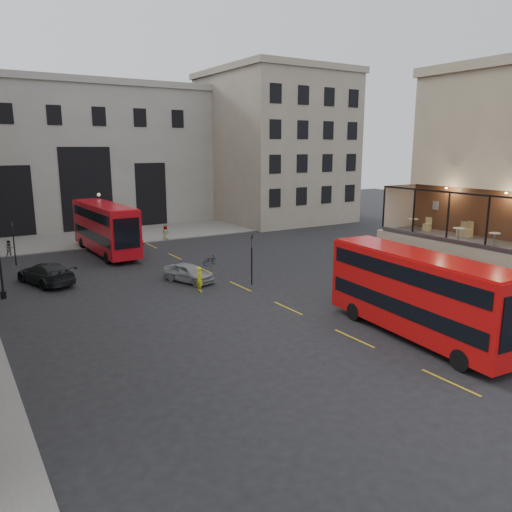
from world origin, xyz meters
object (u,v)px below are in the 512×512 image
bus_far (105,226)px  cyclist (200,279)px  car_c (46,273)px  cafe_table_mid (459,232)px  pedestrian_c (107,230)px  traffic_light_far (13,238)px  cafe_table_far (413,223)px  bicycle (210,260)px  cafe_chair_b (467,232)px  cafe_table_near (494,237)px  pedestrian_a (9,249)px  traffic_light_near (252,253)px  cafe_chair_d (427,227)px  street_lamp_b (101,221)px  street_lamp_a (0,264)px  car_a (189,273)px  cafe_chair_c (462,232)px  car_b (125,240)px  pedestrian_b (118,244)px  pedestrian_d (166,233)px  bus_near (418,291)px

bus_far → cyclist: 16.43m
car_c → cafe_table_mid: bearing=115.5°
cyclist → pedestrian_c: size_ratio=0.95×
traffic_light_far → cafe_table_far: size_ratio=4.56×
bicycle → pedestrian_c: pedestrian_c is taller
cafe_table_far → cafe_chair_b: 3.46m
cafe_table_near → pedestrian_a: bearing=121.4°
traffic_light_near → cafe_chair_d: 12.28m
pedestrian_a → cafe_chair_b: size_ratio=1.61×
street_lamp_b → pedestrian_a: street_lamp_b is taller
street_lamp_a → cyclist: (11.95, -5.56, -1.49)m
bicycle → pedestrian_a: pedestrian_a is taller
cafe_table_far → car_a: bearing=132.2°
cafe_table_mid → car_a: bearing=122.8°
car_c → cafe_table_near: (19.86, -22.66, 4.28)m
cafe_table_near → cafe_chair_c: bearing=68.7°
cafe_chair_c → street_lamp_a: bearing=144.0°
traffic_light_far → car_b: traffic_light_far is taller
car_b → cafe_table_far: cafe_table_far is taller
bicycle → pedestrian_b: size_ratio=0.91×
bus_far → cafe_table_far: cafe_table_far is taller
traffic_light_far → cafe_table_near: cafe_table_near is taller
traffic_light_far → street_lamp_a: (-2.00, -10.00, -0.03)m
traffic_light_far → pedestrian_c: size_ratio=2.01×
cafe_table_near → pedestrian_d: bearing=99.1°
pedestrian_b → pedestrian_d: bearing=-22.0°
street_lamp_a → traffic_light_near: bearing=-20.6°
street_lamp_b → car_b: (1.59, -2.78, -1.68)m
bus_far → traffic_light_far: bearing=-175.3°
traffic_light_far → bus_near: bus_near is taller
car_b → pedestrian_b: bearing=-136.5°
cyclist → cafe_chair_b: size_ratio=1.86×
pedestrian_b → traffic_light_far: bearing=129.6°
street_lamp_b → pedestrian_c: 3.58m
cyclist → cafe_table_mid: cafe_table_mid is taller
cafe_chair_c → cafe_chair_b: bearing=-78.2°
bus_near → pedestrian_b: 30.80m
traffic_light_far → cafe_chair_d: size_ratio=4.33×
traffic_light_near → pedestrian_b: 17.19m
car_a → cyclist: cyclist is taller
car_c → bicycle: size_ratio=3.60×
traffic_light_far → pedestrian_b: size_ratio=2.22×
traffic_light_far → street_lamp_a: 10.20m
cafe_chair_b → cafe_chair_c: size_ratio=1.05×
traffic_light_near → street_lamp_b: size_ratio=0.71×
traffic_light_near → street_lamp_b: bearing=102.8°
traffic_light_far → car_a: traffic_light_far is taller
traffic_light_far → cafe_table_far: (21.04, -24.60, 2.73)m
car_b → car_c: 14.47m
pedestrian_a → cafe_table_far: 35.77m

